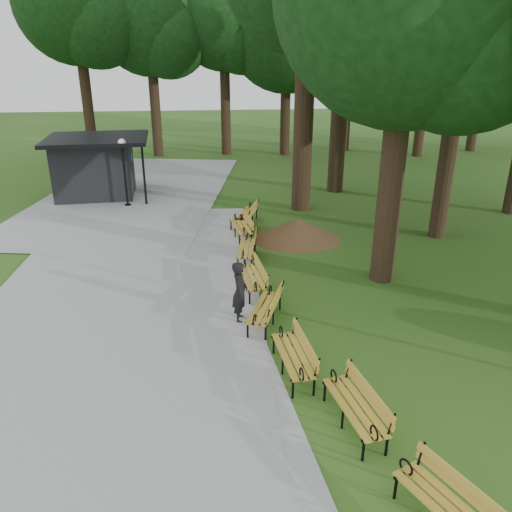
{
  "coord_description": "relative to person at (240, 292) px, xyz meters",
  "views": [
    {
      "loc": [
        -1.45,
        -10.19,
        6.46
      ],
      "look_at": [
        -0.12,
        2.78,
        1.1
      ],
      "focal_mm": 35.33,
      "sensor_mm": 36.0,
      "label": 1
    }
  ],
  "objects": [
    {
      "name": "kiosk",
      "position": [
        -5.88,
        12.56,
        0.59
      ],
      "size": [
        4.72,
        4.17,
        2.8
      ],
      "primitive_type": null,
      "rotation": [
        0.0,
        0.0,
        0.07
      ],
      "color": "black",
      "rests_on": "ground"
    },
    {
      "name": "dirt_mound",
      "position": [
        2.51,
        5.74,
        -0.42
      ],
      "size": [
        2.75,
        2.75,
        0.78
      ],
      "primitive_type": "cone",
      "color": "#47301C",
      "rests_on": "ground"
    },
    {
      "name": "bench_5",
      "position": [
        0.51,
        3.94,
        -0.37
      ],
      "size": [
        0.93,
        1.98,
        0.88
      ],
      "primitive_type": null,
      "rotation": [
        0.0,
        0.0,
        -1.73
      ],
      "color": "gold",
      "rests_on": "ground"
    },
    {
      "name": "bench_4",
      "position": [
        0.45,
        1.63,
        -0.37
      ],
      "size": [
        0.83,
        1.96,
        0.88
      ],
      "primitive_type": null,
      "rotation": [
        0.0,
        0.0,
        -1.47
      ],
      "color": "gold",
      "rests_on": "ground"
    },
    {
      "name": "ground",
      "position": [
        0.7,
        -1.16,
        -0.81
      ],
      "size": [
        100.0,
        100.0,
        0.0
      ],
      "primitive_type": "plane",
      "color": "#295317",
      "rests_on": "ground"
    },
    {
      "name": "bench_0",
      "position": [
        2.52,
        -6.45,
        -0.37
      ],
      "size": [
        1.37,
        1.99,
        0.88
      ],
      "primitive_type": null,
      "rotation": [
        0.0,
        0.0,
        -1.15
      ],
      "color": "gold",
      "rests_on": "ground"
    },
    {
      "name": "bench_3",
      "position": [
        0.61,
        -0.23,
        -0.37
      ],
      "size": [
        1.26,
        2.0,
        0.88
      ],
      "primitive_type": null,
      "rotation": [
        0.0,
        0.0,
        -1.93
      ],
      "color": "gold",
      "rests_on": "ground"
    },
    {
      "name": "bench_6",
      "position": [
        0.48,
        6.14,
        -0.37
      ],
      "size": [
        0.88,
        1.97,
        0.88
      ],
      "primitive_type": null,
      "rotation": [
        0.0,
        0.0,
        -1.44
      ],
      "color": "gold",
      "rests_on": "ground"
    },
    {
      "name": "bench_7",
      "position": [
        0.83,
        7.63,
        -0.37
      ],
      "size": [
        1.19,
        2.0,
        0.88
      ],
      "primitive_type": null,
      "rotation": [
        0.0,
        0.0,
        -1.88
      ],
      "color": "gold",
      "rests_on": "ground"
    },
    {
      "name": "tree_backdrop",
      "position": [
        7.08,
        21.68,
        7.42
      ],
      "size": [
        37.05,
        9.93,
        16.47
      ],
      "primitive_type": null,
      "color": "black",
      "rests_on": "ground"
    },
    {
      "name": "bench_2",
      "position": [
        0.95,
        -2.39,
        -0.37
      ],
      "size": [
        0.83,
        1.95,
        0.88
      ],
      "primitive_type": null,
      "rotation": [
        0.0,
        0.0,
        -1.47
      ],
      "color": "gold",
      "rests_on": "ground"
    },
    {
      "name": "lawn_tree_1",
      "position": [
        7.75,
        5.58,
        6.65
      ],
      "size": [
        6.15,
        6.15,
        10.58
      ],
      "color": "black",
      "rests_on": "ground"
    },
    {
      "name": "path",
      "position": [
        -3.3,
        1.84,
        -0.78
      ],
      "size": [
        12.0,
        38.0,
        0.06
      ],
      "primitive_type": "cube",
      "color": "#98989B",
      "rests_on": "ground"
    },
    {
      "name": "person",
      "position": [
        0.0,
        0.0,
        0.0
      ],
      "size": [
        0.45,
        0.63,
        1.63
      ],
      "primitive_type": "imported",
      "rotation": [
        0.0,
        0.0,
        1.47
      ],
      "color": "black",
      "rests_on": "ground"
    },
    {
      "name": "lamp_post",
      "position": [
        -4.22,
        10.67,
        1.34
      ],
      "size": [
        0.32,
        0.32,
        2.97
      ],
      "color": "black",
      "rests_on": "ground"
    },
    {
      "name": "bench_1",
      "position": [
        1.79,
        -4.14,
        -0.37
      ],
      "size": [
        0.96,
        1.98,
        0.88
      ],
      "primitive_type": null,
      "rotation": [
        0.0,
        0.0,
        -1.4
      ],
      "color": "gold",
      "rests_on": "ground"
    }
  ]
}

